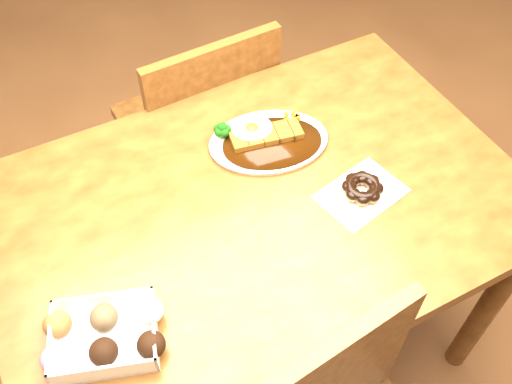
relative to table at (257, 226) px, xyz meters
name	(u,v)px	position (x,y,z in m)	size (l,w,h in m)	color
ground	(257,342)	(0.00, 0.00, -0.65)	(6.00, 6.00, 0.00)	brown
table	(257,226)	(0.00, 0.00, 0.00)	(1.20, 0.80, 0.75)	#46250E
chair_far	(201,128)	(0.08, 0.53, -0.17)	(0.44, 0.44, 0.87)	#46250E
katsu_curry_plate	(266,139)	(0.10, 0.15, 0.11)	(0.33, 0.27, 0.06)	white
donut_box	(104,335)	(-0.41, -0.17, 0.13)	(0.24, 0.20, 0.05)	white
pon_de_ring	(362,189)	(0.22, -0.09, 0.12)	(0.21, 0.17, 0.04)	silver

